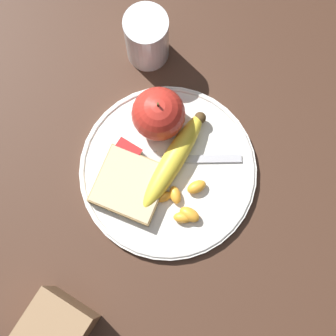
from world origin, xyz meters
TOP-DOWN VIEW (x-y plane):
  - ground_plane at (0.00, 0.00)m, footprint 3.00×3.00m
  - plate at (0.00, 0.00)m, footprint 0.28×0.28m
  - juice_glass at (-0.14, 0.15)m, footprint 0.07×0.07m
  - apple at (-0.05, 0.06)m, footprint 0.08×0.08m
  - banana at (0.00, 0.02)m, footprint 0.04×0.18m
  - bread_slice at (-0.04, -0.05)m, footprint 0.12×0.11m
  - fork at (-0.01, 0.02)m, footprint 0.17×0.12m
  - jam_packet at (-0.07, -0.01)m, footprint 0.04×0.03m
  - orange_segment_0 at (0.06, -0.04)m, footprint 0.03×0.02m
  - orange_segment_1 at (0.06, -0.05)m, footprint 0.03×0.03m
  - orange_segment_2 at (0.02, -0.04)m, footprint 0.03×0.03m
  - orange_segment_3 at (0.03, -0.03)m, footprint 0.03×0.03m
  - orange_segment_4 at (0.05, 0.00)m, footprint 0.03×0.04m
  - condiment_caddy at (-0.01, -0.28)m, footprint 0.08×0.08m

SIDE VIEW (x-z plane):
  - ground_plane at x=0.00m, z-range 0.00..0.00m
  - plate at x=0.00m, z-range 0.00..0.02m
  - fork at x=-0.01m, z-range 0.01..0.02m
  - orange_segment_2 at x=0.02m, z-range 0.01..0.03m
  - orange_segment_3 at x=0.03m, z-range 0.01..0.03m
  - orange_segment_1 at x=0.06m, z-range 0.01..0.03m
  - orange_segment_4 at x=0.05m, z-range 0.01..0.03m
  - orange_segment_0 at x=0.06m, z-range 0.01..0.03m
  - jam_packet at x=-0.07m, z-range 0.01..0.03m
  - bread_slice at x=-0.04m, z-range 0.01..0.03m
  - banana at x=0.00m, z-range 0.01..0.05m
  - condiment_caddy at x=-0.01m, z-range 0.00..0.10m
  - juice_glass at x=-0.14m, z-range 0.00..0.10m
  - apple at x=-0.05m, z-range 0.01..0.10m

